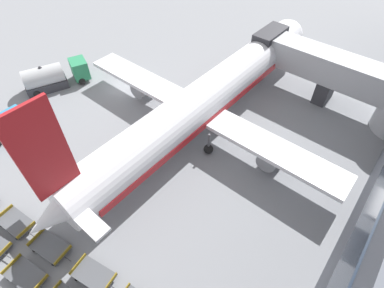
{
  "coord_description": "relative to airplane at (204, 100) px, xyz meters",
  "views": [
    {
      "loc": [
        27.64,
        -19.71,
        23.52
      ],
      "look_at": [
        15.33,
        -4.39,
        2.89
      ],
      "focal_mm": 28.0,
      "sensor_mm": 36.0,
      "label": 1
    }
  ],
  "objects": [
    {
      "name": "jet_bridge",
      "position": [
        11.12,
        13.04,
        0.25
      ],
      "size": [
        20.88,
        5.52,
        6.44
      ],
      "color": "#B2B5BA",
      "rests_on": "ground_plane"
    },
    {
      "name": "airplane",
      "position": [
        0.0,
        0.0,
        0.0
      ],
      "size": [
        32.5,
        41.04,
        13.22
      ],
      "color": "white",
      "rests_on": "ground_plane"
    },
    {
      "name": "baggage_dolly_row_mid_a_col_b",
      "position": [
        -4.71,
        -20.22,
        -3.1
      ],
      "size": [
        3.91,
        2.1,
        0.92
      ],
      "color": "#515459",
      "rests_on": "ground_plane"
    },
    {
      "name": "baggage_dolly_row_near_col_c",
      "position": [
        0.03,
        -22.05,
        -3.1
      ],
      "size": [
        3.92,
        2.2,
        0.92
      ],
      "color": "#515459",
      "rests_on": "ground_plane"
    },
    {
      "name": "baggage_dolly_row_mid_a_col_d",
      "position": [
        3.97,
        -18.84,
        -3.1
      ],
      "size": [
        3.93,
        2.29,
        0.92
      ],
      "color": "#515459",
      "rests_on": "ground_plane"
    },
    {
      "name": "baggage_dolly_row_mid_a_col_c",
      "position": [
        -0.51,
        -19.63,
        -3.1
      ],
      "size": [
        3.93,
        2.24,
        0.92
      ],
      "color": "#515459",
      "rests_on": "ground_plane"
    },
    {
      "name": "service_van",
      "position": [
        -16.19,
        -14.88,
        -2.4
      ],
      "size": [
        2.64,
        4.91,
        2.2
      ],
      "color": "teal",
      "rests_on": "ground_plane"
    },
    {
      "name": "ground_plane",
      "position": [
        -12.7,
        -1.02,
        -3.59
      ],
      "size": [
        500.0,
        500.0,
        0.0
      ],
      "primitive_type": "plane",
      "color": "gray"
    },
    {
      "name": "fuel_tanker_primary",
      "position": [
        -19.91,
        -6.32,
        -2.19
      ],
      "size": [
        5.51,
        8.44,
        3.31
      ],
      "color": "#2D8C5B",
      "rests_on": "ground_plane"
    }
  ]
}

